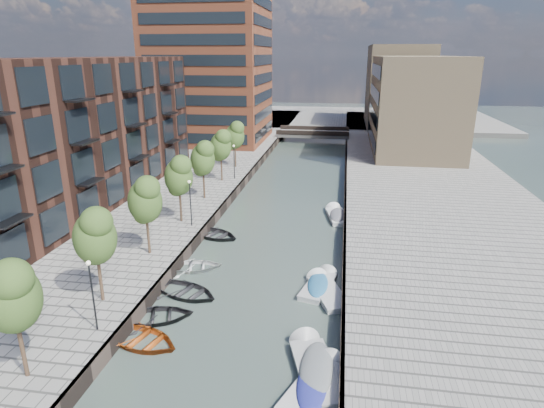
% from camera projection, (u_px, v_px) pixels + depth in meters
% --- Properties ---
extents(water, '(300.00, 300.00, 0.00)m').
position_uv_depth(water, '(294.00, 189.00, 54.10)').
color(water, '#38473F').
rests_on(water, ground).
extents(quay_left, '(60.00, 140.00, 1.00)m').
position_uv_depth(quay_left, '(20.00, 173.00, 59.32)').
color(quay_left, gray).
rests_on(quay_left, ground).
extents(quay_right, '(20.00, 140.00, 1.00)m').
position_uv_depth(quay_right, '(434.00, 191.00, 51.55)').
color(quay_right, gray).
rests_on(quay_right, ground).
extents(quay_wall_left, '(0.25, 140.00, 1.00)m').
position_uv_depth(quay_wall_left, '(244.00, 183.00, 54.85)').
color(quay_wall_left, '#332823').
rests_on(quay_wall_left, ground).
extents(quay_wall_right, '(0.25, 140.00, 1.00)m').
position_uv_depth(quay_wall_right, '(346.00, 187.00, 53.03)').
color(quay_wall_right, '#332823').
rests_on(quay_wall_right, ground).
extents(far_closure, '(80.00, 40.00, 1.00)m').
position_uv_depth(far_closure, '(321.00, 118.00, 110.18)').
color(far_closure, gray).
rests_on(far_closure, ground).
extents(apartment_block, '(8.00, 38.00, 14.00)m').
position_uv_depth(apartment_block, '(84.00, 131.00, 45.20)').
color(apartment_block, black).
rests_on(apartment_block, quay_left).
extents(tower, '(18.00, 18.00, 30.00)m').
position_uv_depth(tower, '(210.00, 50.00, 75.04)').
color(tower, '#9A4A2C').
rests_on(tower, quay_left).
extents(tan_block_near, '(12.00, 25.00, 14.00)m').
position_uv_depth(tan_block_near, '(414.00, 104.00, 69.81)').
color(tan_block_near, '#9C825F').
rests_on(tan_block_near, quay_right).
extents(tan_block_far, '(12.00, 20.00, 16.00)m').
position_uv_depth(tan_block_far, '(397.00, 86.00, 93.87)').
color(tan_block_far, '#9C825F').
rests_on(tan_block_far, quay_right).
extents(bridge, '(13.00, 6.00, 1.30)m').
position_uv_depth(bridge, '(313.00, 133.00, 83.66)').
color(bridge, gray).
rests_on(bridge, ground).
extents(tree_0, '(2.50, 2.50, 5.95)m').
position_uv_depth(tree_0, '(11.00, 294.00, 19.95)').
color(tree_0, '#382619').
rests_on(tree_0, quay_left).
extents(tree_1, '(2.50, 2.50, 5.95)m').
position_uv_depth(tree_1, '(95.00, 234.00, 26.51)').
color(tree_1, '#382619').
rests_on(tree_1, quay_left).
extents(tree_2, '(2.50, 2.50, 5.95)m').
position_uv_depth(tree_2, '(145.00, 199.00, 33.08)').
color(tree_2, '#382619').
rests_on(tree_2, quay_left).
extents(tree_3, '(2.50, 2.50, 5.95)m').
position_uv_depth(tree_3, '(179.00, 175.00, 39.64)').
color(tree_3, '#382619').
rests_on(tree_3, quay_left).
extents(tree_4, '(2.50, 2.50, 5.95)m').
position_uv_depth(tree_4, '(203.00, 157.00, 46.20)').
color(tree_4, '#382619').
rests_on(tree_4, quay_left).
extents(tree_5, '(2.50, 2.50, 5.95)m').
position_uv_depth(tree_5, '(221.00, 145.00, 52.76)').
color(tree_5, '#382619').
rests_on(tree_5, quay_left).
extents(tree_6, '(2.50, 2.50, 5.95)m').
position_uv_depth(tree_6, '(235.00, 134.00, 59.32)').
color(tree_6, '#382619').
rests_on(tree_6, quay_left).
extents(lamp_0, '(0.24, 0.24, 4.12)m').
position_uv_depth(lamp_0, '(92.00, 288.00, 24.07)').
color(lamp_0, black).
rests_on(lamp_0, quay_left).
extents(lamp_1, '(0.24, 0.24, 4.12)m').
position_uv_depth(lamp_1, '(190.00, 198.00, 39.07)').
color(lamp_1, black).
rests_on(lamp_1, quay_left).
extents(lamp_2, '(0.24, 0.24, 4.12)m').
position_uv_depth(lamp_2, '(234.00, 158.00, 54.07)').
color(lamp_2, black).
rests_on(lamp_2, quay_left).
extents(sloop_0, '(5.49, 4.71, 0.96)m').
position_uv_depth(sloop_0, '(187.00, 295.00, 30.37)').
color(sloop_0, '#252427').
rests_on(sloop_0, ground).
extents(sloop_1, '(5.16, 4.39, 0.91)m').
position_uv_depth(sloop_1, '(158.00, 319.00, 27.57)').
color(sloop_1, black).
rests_on(sloop_1, ground).
extents(sloop_2, '(5.40, 4.51, 0.96)m').
position_uv_depth(sloop_2, '(142.00, 343.00, 25.30)').
color(sloop_2, '#A34211').
rests_on(sloop_2, ground).
extents(sloop_3, '(4.86, 4.04, 0.87)m').
position_uv_depth(sloop_3, '(194.00, 269.00, 34.02)').
color(sloop_3, silver).
rests_on(sloop_3, ground).
extents(sloop_4, '(5.71, 4.96, 0.99)m').
position_uv_depth(sloop_4, '(214.00, 237.00, 40.00)').
color(sloop_4, black).
rests_on(sloop_4, ground).
extents(motorboat_0, '(3.25, 4.96, 1.57)m').
position_uv_depth(motorboat_0, '(316.00, 383.00, 21.95)').
color(motorboat_0, silver).
rests_on(motorboat_0, ground).
extents(motorboat_1, '(3.30, 5.63, 1.78)m').
position_uv_depth(motorboat_1, '(314.00, 366.00, 23.10)').
color(motorboat_1, '#B0AFAE').
rests_on(motorboat_1, ground).
extents(motorboat_2, '(3.27, 5.05, 1.59)m').
position_uv_depth(motorboat_2, '(325.00, 291.00, 30.74)').
color(motorboat_2, silver).
rests_on(motorboat_2, ground).
extents(motorboat_3, '(2.59, 4.68, 1.48)m').
position_uv_depth(motorboat_3, '(320.00, 284.00, 31.40)').
color(motorboat_3, silver).
rests_on(motorboat_3, ground).
extents(motorboat_4, '(2.59, 5.10, 1.62)m').
position_uv_depth(motorboat_4, '(337.00, 215.00, 44.72)').
color(motorboat_4, white).
rests_on(motorboat_4, ground).
extents(car, '(2.66, 4.31, 1.37)m').
position_uv_depth(car, '(383.00, 147.00, 69.73)').
color(car, '#A3A5A7').
rests_on(car, quay_right).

